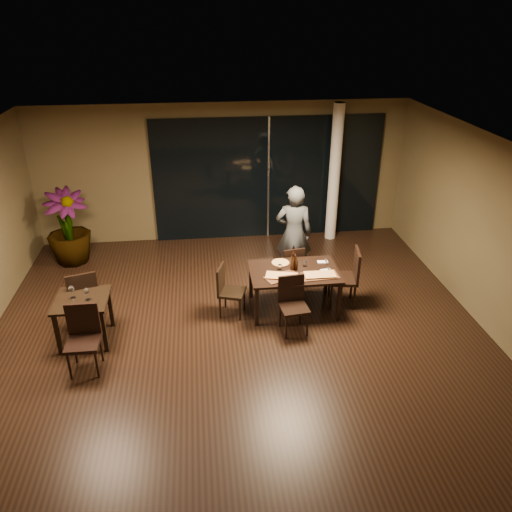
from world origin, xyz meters
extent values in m
plane|color=black|center=(0.00, 0.00, 0.00)|extent=(8.00, 8.00, 0.00)
cube|color=brown|center=(0.00, 4.05, 1.50)|extent=(8.00, 0.10, 3.00)
cube|color=brown|center=(0.00, -4.05, 1.50)|extent=(8.00, 0.10, 3.00)
cube|color=brown|center=(4.05, 0.00, 1.50)|extent=(0.10, 8.00, 3.00)
cube|color=silver|center=(0.00, 0.00, 3.02)|extent=(8.00, 8.00, 0.04)
cube|color=black|center=(1.00, 3.96, 1.35)|extent=(5.00, 0.06, 2.70)
cylinder|color=white|center=(2.40, 3.65, 1.50)|extent=(0.24, 0.24, 3.00)
cube|color=black|center=(1.00, 0.80, 0.73)|extent=(1.50, 1.00, 0.04)
cube|color=black|center=(0.31, 0.36, 0.35)|extent=(0.06, 0.06, 0.71)
cube|color=black|center=(1.69, 0.36, 0.35)|extent=(0.06, 0.06, 0.71)
cube|color=black|center=(0.31, 1.24, 0.35)|extent=(0.06, 0.06, 0.71)
cube|color=black|center=(1.69, 1.24, 0.35)|extent=(0.06, 0.06, 0.71)
cube|color=black|center=(-2.40, 0.30, 0.73)|extent=(0.80, 0.80, 0.04)
cube|color=black|center=(-2.74, -0.04, 0.35)|extent=(0.06, 0.06, 0.71)
cube|color=black|center=(-2.06, -0.04, 0.35)|extent=(0.06, 0.06, 0.71)
cube|color=black|center=(-2.74, 0.64, 0.35)|extent=(0.06, 0.06, 0.71)
cube|color=black|center=(-2.06, 0.64, 0.35)|extent=(0.06, 0.06, 0.71)
cube|color=black|center=(1.08, 1.55, 0.41)|extent=(0.46, 0.46, 0.05)
cylinder|color=black|center=(1.22, 1.74, 0.21)|extent=(0.03, 0.03, 0.41)
cylinder|color=black|center=(0.89, 1.69, 0.21)|extent=(0.03, 0.03, 0.41)
cylinder|color=black|center=(1.27, 1.41, 0.21)|extent=(0.03, 0.03, 0.41)
cylinder|color=black|center=(0.94, 1.36, 0.21)|extent=(0.03, 0.03, 0.41)
cube|color=black|center=(1.11, 1.37, 0.64)|extent=(0.40, 0.10, 0.46)
cube|color=black|center=(0.88, 0.13, 0.44)|extent=(0.48, 0.48, 0.05)
cylinder|color=black|center=(0.72, -0.07, 0.22)|extent=(0.04, 0.04, 0.44)
cylinder|color=black|center=(1.08, -0.03, 0.22)|extent=(0.04, 0.04, 0.44)
cylinder|color=black|center=(0.68, 0.28, 0.22)|extent=(0.04, 0.04, 0.44)
cylinder|color=black|center=(1.03, 0.33, 0.22)|extent=(0.04, 0.04, 0.44)
cube|color=black|center=(0.86, 0.32, 0.69)|extent=(0.43, 0.09, 0.49)
cube|color=black|center=(-0.06, 0.76, 0.43)|extent=(0.53, 0.53, 0.05)
cylinder|color=black|center=(0.05, 0.54, 0.21)|extent=(0.03, 0.03, 0.43)
cylinder|color=black|center=(0.15, 0.87, 0.21)|extent=(0.03, 0.03, 0.43)
cylinder|color=black|center=(-0.28, 0.65, 0.21)|extent=(0.03, 0.03, 0.43)
cylinder|color=black|center=(-0.17, 0.97, 0.21)|extent=(0.03, 0.03, 0.43)
cube|color=black|center=(-0.24, 0.82, 0.66)|extent=(0.17, 0.41, 0.47)
cube|color=black|center=(1.88, 0.87, 0.50)|extent=(0.56, 0.56, 0.06)
cylinder|color=black|center=(1.72, 1.10, 0.25)|extent=(0.04, 0.04, 0.50)
cylinder|color=black|center=(1.65, 0.70, 0.25)|extent=(0.04, 0.04, 0.50)
cylinder|color=black|center=(2.11, 1.03, 0.25)|extent=(0.04, 0.04, 0.50)
cylinder|color=black|center=(2.04, 0.64, 0.25)|extent=(0.04, 0.04, 0.50)
cube|color=black|center=(2.10, 0.83, 0.77)|extent=(0.13, 0.49, 0.55)
cube|color=black|center=(-2.50, 0.82, 0.48)|extent=(0.58, 0.58, 0.05)
cylinder|color=black|center=(-2.37, 1.06, 0.24)|extent=(0.04, 0.04, 0.48)
cylinder|color=black|center=(-2.74, 0.95, 0.24)|extent=(0.04, 0.04, 0.48)
cylinder|color=black|center=(-2.26, 0.69, 0.24)|extent=(0.04, 0.04, 0.48)
cylinder|color=black|center=(-2.63, 0.59, 0.24)|extent=(0.04, 0.04, 0.48)
cube|color=black|center=(-2.44, 0.62, 0.74)|extent=(0.46, 0.17, 0.53)
cube|color=black|center=(-2.28, -0.46, 0.47)|extent=(0.46, 0.46, 0.05)
cylinder|color=black|center=(-2.47, -0.65, 0.24)|extent=(0.04, 0.04, 0.47)
cylinder|color=black|center=(-2.09, -0.65, 0.24)|extent=(0.04, 0.04, 0.47)
cylinder|color=black|center=(-2.47, -0.27, 0.24)|extent=(0.04, 0.04, 0.47)
cylinder|color=black|center=(-2.09, -0.27, 0.24)|extent=(0.04, 0.04, 0.47)
cube|color=black|center=(-2.28, -0.25, 0.74)|extent=(0.46, 0.04, 0.53)
imported|color=#2E3133|center=(1.20, 1.91, 0.93)|extent=(0.70, 0.54, 1.87)
imported|color=#24501A|center=(-3.18, 3.11, 0.77)|extent=(1.13, 1.13, 1.54)
cube|color=#462716|center=(0.75, 0.60, 0.76)|extent=(0.63, 0.47, 0.01)
cube|color=#452616|center=(1.39, 0.56, 0.76)|extent=(0.63, 0.35, 0.01)
cylinder|color=red|center=(0.81, 1.10, 0.76)|extent=(0.29, 0.29, 0.01)
cylinder|color=white|center=(0.77, 0.88, 0.79)|extent=(0.07, 0.07, 0.08)
cylinder|color=white|center=(1.21, 0.95, 0.79)|extent=(0.07, 0.07, 0.09)
cube|color=silver|center=(1.53, 0.73, 0.76)|extent=(0.19, 0.13, 0.01)
cube|color=white|center=(1.55, 1.04, 0.76)|extent=(0.19, 0.11, 0.01)
cube|color=white|center=(-2.35, 0.06, 0.76)|extent=(0.19, 0.12, 0.01)
camera|label=1|loc=(-0.52, -6.47, 4.77)|focal=35.00mm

